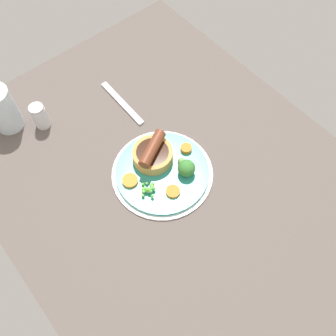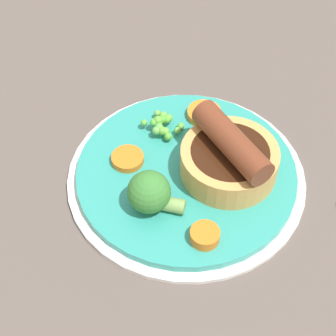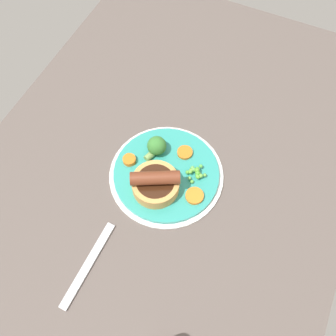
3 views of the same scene
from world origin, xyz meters
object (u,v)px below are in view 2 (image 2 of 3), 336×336
at_px(dinner_plate, 186,175).
at_px(broccoli_floret_near, 152,193).
at_px(pea_pile, 162,124).
at_px(carrot_slice_0, 204,114).
at_px(carrot_slice_1, 205,235).
at_px(carrot_slice_3, 128,159).
at_px(sausage_pudding, 230,157).

distance_m(dinner_plate, broccoli_floret_near, 0.06).
relative_size(pea_pile, carrot_slice_0, 1.22).
xyz_separation_m(carrot_slice_1, carrot_slice_3, (-0.07, 0.10, -0.00)).
distance_m(carrot_slice_1, carrot_slice_3, 0.12).
bearing_deg(sausage_pudding, broccoli_floret_near, -92.15).
bearing_deg(sausage_pudding, carrot_slice_1, -49.78).
bearing_deg(pea_pile, dinner_plate, -69.85).
height_order(dinner_plate, sausage_pudding, sausage_pudding).
distance_m(pea_pile, broccoli_floret_near, 0.10).
distance_m(pea_pile, carrot_slice_0, 0.05).
relative_size(dinner_plate, carrot_slice_1, 8.78).
xyz_separation_m(dinner_plate, carrot_slice_0, (0.03, 0.08, 0.01)).
distance_m(sausage_pudding, broccoli_floret_near, 0.09).
distance_m(dinner_plate, carrot_slice_1, 0.09).
height_order(dinner_plate, carrot_slice_1, carrot_slice_1).
bearing_deg(carrot_slice_3, dinner_plate, -15.89).
bearing_deg(pea_pile, carrot_slice_1, -78.04).
bearing_deg(pea_pile, carrot_slice_3, -132.86).
bearing_deg(pea_pile, broccoli_floret_near, -99.21).
height_order(sausage_pudding, broccoli_floret_near, sausage_pudding).
height_order(sausage_pudding, carrot_slice_3, sausage_pudding).
distance_m(carrot_slice_0, carrot_slice_1, 0.16).
height_order(carrot_slice_0, carrot_slice_3, same).
bearing_deg(carrot_slice_3, broccoli_floret_near, -69.33).
height_order(sausage_pudding, pea_pile, sausage_pudding).
bearing_deg(carrot_slice_1, sausage_pudding, 67.20).
bearing_deg(broccoli_floret_near, pea_pile, -80.68).
distance_m(dinner_plate, carrot_slice_3, 0.06).
bearing_deg(carrot_slice_1, dinner_plate, 95.95).
bearing_deg(carrot_slice_1, pea_pile, 101.96).
bearing_deg(carrot_slice_3, sausage_pudding, -12.09).
bearing_deg(carrot_slice_3, carrot_slice_1, -55.87).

